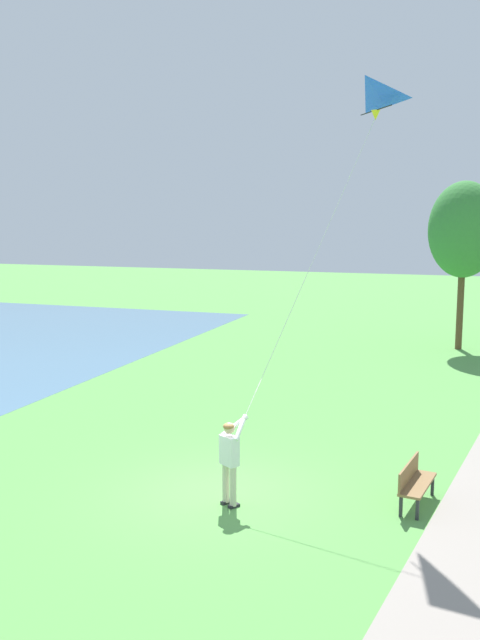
# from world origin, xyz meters

# --- Properties ---
(ground_plane) EXTENTS (120.00, 120.00, 0.00)m
(ground_plane) POSITION_xyz_m (0.00, 0.00, 0.00)
(ground_plane) COLOR #569947
(person_kite_flyer) EXTENTS (0.53, 0.62, 1.83)m
(person_kite_flyer) POSITION_xyz_m (0.44, -0.50, 1.05)
(person_kite_flyer) COLOR #232328
(person_kite_flyer) RESTS_ON ground
(flying_kite) EXTENTS (2.46, 3.88, 7.03)m
(flying_kite) POSITION_xyz_m (2.40, 2.86, 8.33)
(flying_kite) COLOR blue
(park_bench_near_walkway) EXTENTS (0.65, 1.55, 0.88)m
(park_bench_near_walkway) POSITION_xyz_m (3.93, 0.76, 0.51)
(park_bench_near_walkway) COLOR olive
(park_bench_near_walkway) RESTS_ON ground
(tree_horizon_far) EXTENTS (3.03, 3.15, 7.36)m
(tree_horizon_far) POSITION_xyz_m (4.23, 18.62, 5.24)
(tree_horizon_far) COLOR brown
(tree_horizon_far) RESTS_ON ground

